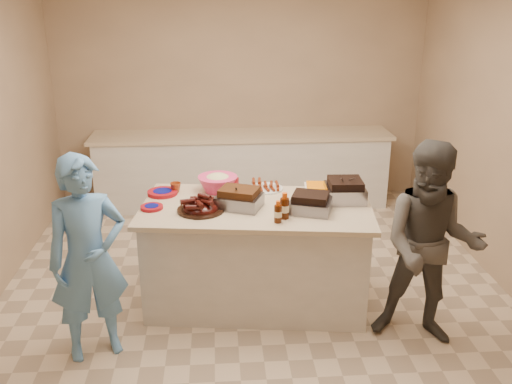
{
  "coord_description": "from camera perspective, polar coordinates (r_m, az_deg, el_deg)",
  "views": [
    {
      "loc": [
        -0.31,
        -4.47,
        2.6
      ],
      "look_at": [
        0.01,
        -0.09,
        0.99
      ],
      "focal_mm": 40.0,
      "sensor_mm": 36.0,
      "label": 1
    }
  ],
  "objects": [
    {
      "name": "island",
      "position": [
        5.06,
        0.04,
        -10.78
      ],
      "size": [
        1.99,
        1.22,
        0.89
      ],
      "primitive_type": null,
      "rotation": [
        0.0,
        0.0,
        -0.13
      ],
      "color": "silver",
      "rests_on": "ground"
    },
    {
      "name": "mac_cheese_dish",
      "position": [
        4.95,
        6.79,
        -0.2
      ],
      "size": [
        0.36,
        0.28,
        0.09
      ],
      "primitive_type": "cube",
      "rotation": [
        0.0,
        0.0,
        -0.12
      ],
      "color": "orange",
      "rests_on": "island"
    },
    {
      "name": "plate_stack_small",
      "position": [
        4.68,
        -10.38,
        -1.66
      ],
      "size": [
        0.2,
        0.2,
        0.03
      ],
      "primitive_type": "cylinder",
      "rotation": [
        0.0,
        0.0,
        -0.13
      ],
      "color": "maroon",
      "rests_on": "island"
    },
    {
      "name": "plastic_cup",
      "position": [
        5.01,
        -8.02,
        -0.02
      ],
      "size": [
        0.1,
        0.1,
        0.09
      ],
      "primitive_type": "imported",
      "rotation": [
        0.0,
        0.0,
        -0.13
      ],
      "color": "maroon",
      "rests_on": "island"
    },
    {
      "name": "plate_stack_large",
      "position": [
        4.98,
        -9.32,
        -0.23
      ],
      "size": [
        0.29,
        0.29,
        0.03
      ],
      "primitive_type": "cylinder",
      "rotation": [
        0.0,
        0.0,
        -0.13
      ],
      "color": "maroon",
      "rests_on": "island"
    },
    {
      "name": "back_counter",
      "position": [
        7.01,
        -1.39,
        2.3
      ],
      "size": [
        3.6,
        0.64,
        0.9
      ],
      "primitive_type": null,
      "color": "silver",
      "rests_on": "ground"
    },
    {
      "name": "pulled_pork_tray",
      "position": [
        4.63,
        -1.68,
        -1.55
      ],
      "size": [
        0.42,
        0.37,
        0.11
      ],
      "primitive_type": "cube",
      "rotation": [
        0.0,
        0.0,
        -0.38
      ],
      "color": "#47230F",
      "rests_on": "island"
    },
    {
      "name": "mustard_bottle",
      "position": [
        4.77,
        -3.19,
        -0.89
      ],
      "size": [
        0.05,
        0.05,
        0.13
      ],
      "primitive_type": "cylinder",
      "rotation": [
        0.0,
        0.0,
        -0.13
      ],
      "color": "yellow",
      "rests_on": "island"
    },
    {
      "name": "coleslaw_bowl",
      "position": [
        4.99,
        -3.83,
        0.06
      ],
      "size": [
        0.38,
        0.38,
        0.24
      ],
      "primitive_type": null,
      "rotation": [
        0.0,
        0.0,
        -0.13
      ],
      "color": "#DF336C",
      "rests_on": "island"
    },
    {
      "name": "brisket_tray",
      "position": [
        4.56,
        5.43,
        -1.98
      ],
      "size": [
        0.39,
        0.35,
        0.1
      ],
      "primitive_type": "cube",
      "rotation": [
        0.0,
        0.0,
        -0.32
      ],
      "color": "black",
      "rests_on": "island"
    },
    {
      "name": "rib_platter",
      "position": [
        4.58,
        -5.54,
        -1.89
      ],
      "size": [
        0.38,
        0.38,
        0.15
      ],
      "primitive_type": null,
      "rotation": [
        0.0,
        0.0,
        -0.0
      ],
      "color": "#3A0B08",
      "rests_on": "island"
    },
    {
      "name": "sauce_bowl",
      "position": [
        4.78,
        -1.21,
        -0.83
      ],
      "size": [
        0.14,
        0.06,
        0.14
      ],
      "primitive_type": "imported",
      "rotation": [
        0.0,
        0.0,
        -0.13
      ],
      "color": "silver",
      "rests_on": "island"
    },
    {
      "name": "guest_gray",
      "position": [
        4.78,
        16.09,
        -13.74
      ],
      "size": [
        1.23,
        1.74,
        0.6
      ],
      "primitive_type": "imported",
      "rotation": [
        0.0,
        0.0,
        -0.33
      ],
      "color": "#54514B",
      "rests_on": "ground"
    },
    {
      "name": "sausage_plate",
      "position": [
        5.03,
        0.97,
        0.27
      ],
      "size": [
        0.32,
        0.32,
        0.05
      ],
      "primitive_type": "cylinder",
      "rotation": [
        0.0,
        0.0,
        0.05
      ],
      "color": "silver",
      "rests_on": "island"
    },
    {
      "name": "room",
      "position": [
        5.18,
        -0.14,
        -9.99
      ],
      "size": [
        4.5,
        5.0,
        2.7
      ],
      "primitive_type": null,
      "color": "tan",
      "rests_on": "ground"
    },
    {
      "name": "guest_blue",
      "position": [
        4.61,
        -15.46,
        -15.02
      ],
      "size": [
        1.08,
        1.63,
        0.37
      ],
      "primitive_type": "imported",
      "rotation": [
        0.0,
        0.0,
        0.37
      ],
      "color": "#5D9ADA",
      "rests_on": "ground"
    },
    {
      "name": "bbq_bottle_b",
      "position": [
        4.42,
        2.85,
        -2.64
      ],
      "size": [
        0.08,
        0.08,
        0.21
      ],
      "primitive_type": "cylinder",
      "rotation": [
        0.0,
        0.0,
        -0.13
      ],
      "color": "#391403",
      "rests_on": "island"
    },
    {
      "name": "bbq_bottle_a",
      "position": [
        4.35,
        2.2,
        -3.04
      ],
      "size": [
        0.07,
        0.07,
        0.17
      ],
      "primitive_type": "cylinder",
      "rotation": [
        0.0,
        0.0,
        -0.13
      ],
      "color": "#391403",
      "rests_on": "island"
    },
    {
      "name": "roasting_pan",
      "position": [
        4.83,
        8.84,
        -0.83
      ],
      "size": [
        0.33,
        0.33,
        0.13
      ],
      "primitive_type": "cube",
      "rotation": [
        0.0,
        0.0,
        -0.04
      ],
      "color": "gray",
      "rests_on": "island"
    },
    {
      "name": "basket_stack",
      "position": [
        5.02,
        -2.98,
        0.2
      ],
      "size": [
        0.22,
        0.19,
        0.1
      ],
      "primitive_type": "cube",
      "rotation": [
        0.0,
        0.0,
        -0.22
      ],
      "color": "maroon",
      "rests_on": "island"
    }
  ]
}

